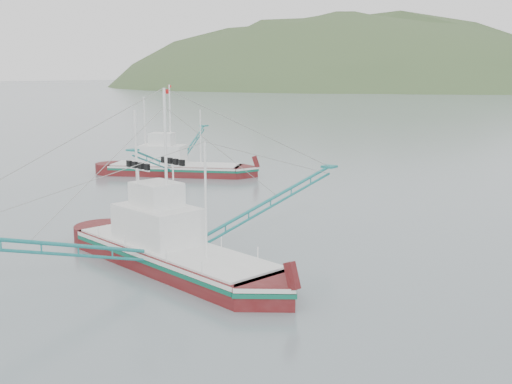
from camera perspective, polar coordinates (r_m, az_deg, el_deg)
The scene contains 4 objects.
ground at distance 34.17m, azimuth -5.83°, elevation -6.81°, with size 1200.00×1200.00×0.00m, color slate.
main_boat at distance 34.04m, azimuth -7.56°, elevation -3.76°, with size 14.31×24.80×10.15m.
bg_boat_left at distance 64.57m, azimuth -7.28°, elevation 3.24°, with size 13.86×22.54×9.66m.
headland_left at distance 434.25m, azimuth 7.49°, elevation 9.23°, with size 448.00×308.00×210.00m, color #3A5029.
Camera 1 is at (21.44, -24.57, 10.24)m, focal length 45.00 mm.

